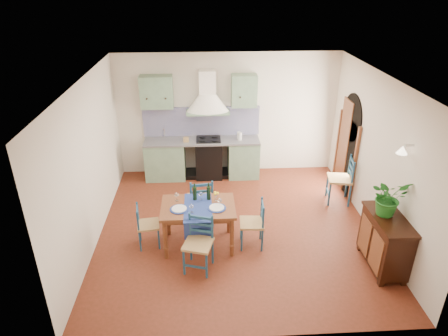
{
  "coord_description": "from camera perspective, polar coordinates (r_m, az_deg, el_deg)",
  "views": [
    {
      "loc": [
        -0.58,
        -6.21,
        4.31
      ],
      "look_at": [
        -0.2,
        0.3,
        1.12
      ],
      "focal_mm": 32.0,
      "sensor_mm": 36.0,
      "label": 1
    }
  ],
  "objects": [
    {
      "name": "back_wall",
      "position": [
        9.1,
        -2.38,
        5.08
      ],
      "size": [
        5.0,
        0.96,
        2.8
      ],
      "color": "beige",
      "rests_on": "ground"
    },
    {
      "name": "chair_spare",
      "position": [
        8.5,
        16.43,
        -1.55
      ],
      "size": [
        0.54,
        0.54,
        1.0
      ],
      "color": "navy",
      "rests_on": "ground"
    },
    {
      "name": "sideboard",
      "position": [
        6.89,
        21.99,
        -9.56
      ],
      "size": [
        0.5,
        1.05,
        0.94
      ],
      "color": "black",
      "rests_on": "ground"
    },
    {
      "name": "chair_left",
      "position": [
        7.05,
        -11.01,
        -8.03
      ],
      "size": [
        0.42,
        0.42,
        0.79
      ],
      "color": "navy",
      "rests_on": "ground"
    },
    {
      "name": "dining_table",
      "position": [
        6.79,
        -3.68,
        -6.1
      ],
      "size": [
        1.24,
        0.93,
        1.11
      ],
      "color": "brown",
      "rests_on": "ground"
    },
    {
      "name": "potted_plant",
      "position": [
        6.59,
        22.44,
        -3.87
      ],
      "size": [
        0.64,
        0.59,
        0.6
      ],
      "primitive_type": "imported",
      "rotation": [
        0.0,
        0.0,
        0.26
      ],
      "color": "#1C601D",
      "rests_on": "sideboard"
    },
    {
      "name": "left_wall",
      "position": [
        7.12,
        -18.63,
        0.52
      ],
      "size": [
        0.04,
        5.0,
        2.8
      ],
      "primitive_type": "cube",
      "color": "beige",
      "rests_on": "ground"
    },
    {
      "name": "ceiling",
      "position": [
        6.41,
        2.03,
        12.51
      ],
      "size": [
        5.0,
        5.0,
        0.01
      ],
      "primitive_type": "cube",
      "color": "white",
      "rests_on": "back_wall"
    },
    {
      "name": "chair_near",
      "position": [
        6.41,
        -3.64,
        -10.69
      ],
      "size": [
        0.53,
        0.53,
        0.92
      ],
      "color": "navy",
      "rests_on": "ground"
    },
    {
      "name": "floor",
      "position": [
        7.58,
        1.69,
        -8.57
      ],
      "size": [
        5.0,
        5.0,
        0.0
      ],
      "primitive_type": "plane",
      "color": "#491F0F",
      "rests_on": "ground"
    },
    {
      "name": "chair_far",
      "position": [
        7.47,
        -3.32,
        -4.62
      ],
      "size": [
        0.5,
        0.5,
        0.97
      ],
      "color": "navy",
      "rests_on": "ground"
    },
    {
      "name": "chair_right",
      "position": [
        6.92,
        4.25,
        -7.89
      ],
      "size": [
        0.43,
        0.43,
        0.87
      ],
      "color": "navy",
      "rests_on": "ground"
    },
    {
      "name": "right_wall",
      "position": [
        7.77,
        20.33,
        1.89
      ],
      "size": [
        0.26,
        5.0,
        2.8
      ],
      "color": "beige",
      "rests_on": "ground"
    }
  ]
}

